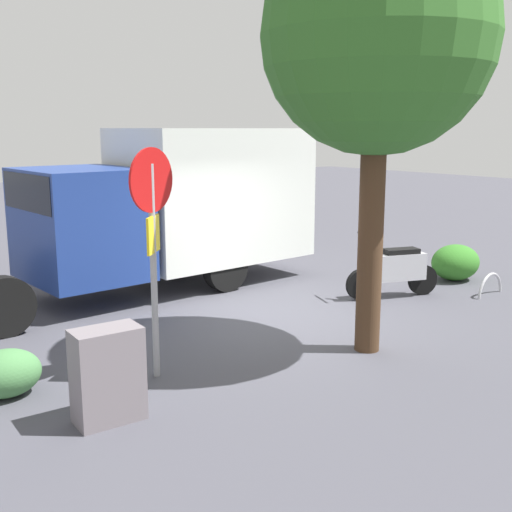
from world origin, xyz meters
TOP-DOWN VIEW (x-y plane):
  - ground_plane at (0.00, 0.00)m, footprint 60.00×60.00m
  - box_truck_near at (0.25, -2.98)m, footprint 6.86×2.53m
  - motorcycle at (-2.49, 0.16)m, footprint 1.74×0.82m
  - stop_sign at (2.75, 0.88)m, footprint 0.71×0.33m
  - street_tree at (-0.02, 1.80)m, footprint 2.99×2.99m
  - utility_cabinet at (3.74, 1.66)m, footprint 0.72×0.43m
  - bike_rack_hoop at (-3.99, 1.16)m, footprint 0.85×0.13m
  - shrub_near_sign at (4.41, 0.37)m, footprint 0.80×0.66m
  - shrub_mid_verge at (-4.50, 0.03)m, footprint 1.06×0.87m

SIDE VIEW (x-z plane):
  - ground_plane at x=0.00m, z-range 0.00..0.00m
  - bike_rack_hoop at x=-3.99m, z-range -0.43..0.43m
  - shrub_near_sign at x=4.41m, z-range 0.00..0.55m
  - shrub_mid_verge at x=-4.50m, z-range 0.00..0.72m
  - utility_cabinet at x=3.74m, z-range 0.00..1.01m
  - motorcycle at x=-2.49m, z-range -0.08..1.12m
  - box_truck_near at x=0.25m, z-range 0.13..3.14m
  - stop_sign at x=2.75m, z-range 0.46..3.26m
  - street_tree at x=-0.02m, z-range 1.29..6.93m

